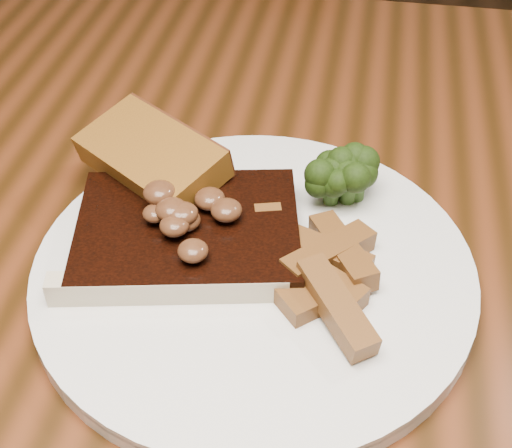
{
  "coord_description": "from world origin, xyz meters",
  "views": [
    {
      "loc": [
        0.08,
        -0.38,
        1.12
      ],
      "look_at": [
        0.02,
        -0.01,
        0.78
      ],
      "focal_mm": 50.0,
      "sensor_mm": 36.0,
      "label": 1
    }
  ],
  "objects_px": {
    "steak": "(188,235)",
    "garlic_bread": "(154,177)",
    "chair_far": "(239,100)",
    "potato_wedges": "(329,271)",
    "plate": "(254,272)",
    "dining_table": "(237,326)"
  },
  "relations": [
    {
      "from": "steak",
      "to": "garlic_bread",
      "type": "xyz_separation_m",
      "value": [
        -0.04,
        0.06,
        0.0
      ]
    },
    {
      "from": "chair_far",
      "to": "garlic_bread",
      "type": "distance_m",
      "value": 0.72
    },
    {
      "from": "steak",
      "to": "potato_wedges",
      "type": "relative_size",
      "value": 1.63
    },
    {
      "from": "plate",
      "to": "potato_wedges",
      "type": "xyz_separation_m",
      "value": [
        0.05,
        -0.01,
        0.02
      ]
    },
    {
      "from": "chair_far",
      "to": "potato_wedges",
      "type": "relative_size",
      "value": 8.44
    },
    {
      "from": "chair_far",
      "to": "plate",
      "type": "bearing_deg",
      "value": 114.62
    },
    {
      "from": "steak",
      "to": "potato_wedges",
      "type": "distance_m",
      "value": 0.11
    },
    {
      "from": "chair_far",
      "to": "steak",
      "type": "relative_size",
      "value": 5.18
    },
    {
      "from": "dining_table",
      "to": "chair_far",
      "type": "height_order",
      "value": "chair_far"
    },
    {
      "from": "dining_table",
      "to": "chair_far",
      "type": "bearing_deg",
      "value": 101.15
    },
    {
      "from": "plate",
      "to": "steak",
      "type": "distance_m",
      "value": 0.05
    },
    {
      "from": "plate",
      "to": "garlic_bread",
      "type": "height_order",
      "value": "garlic_bread"
    },
    {
      "from": "dining_table",
      "to": "potato_wedges",
      "type": "height_order",
      "value": "potato_wedges"
    },
    {
      "from": "chair_far",
      "to": "plate",
      "type": "relative_size",
      "value": 2.62
    },
    {
      "from": "dining_table",
      "to": "potato_wedges",
      "type": "relative_size",
      "value": 16.51
    },
    {
      "from": "chair_far",
      "to": "potato_wedges",
      "type": "bearing_deg",
      "value": 118.53
    },
    {
      "from": "dining_table",
      "to": "garlic_bread",
      "type": "distance_m",
      "value": 0.14
    },
    {
      "from": "chair_far",
      "to": "potato_wedges",
      "type": "height_order",
      "value": "chair_far"
    },
    {
      "from": "plate",
      "to": "garlic_bread",
      "type": "bearing_deg",
      "value": 142.37
    },
    {
      "from": "plate",
      "to": "garlic_bread",
      "type": "relative_size",
      "value": 2.72
    },
    {
      "from": "dining_table",
      "to": "potato_wedges",
      "type": "bearing_deg",
      "value": -27.06
    },
    {
      "from": "chair_far",
      "to": "potato_wedges",
      "type": "xyz_separation_m",
      "value": [
        0.21,
        -0.72,
        0.33
      ]
    }
  ]
}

